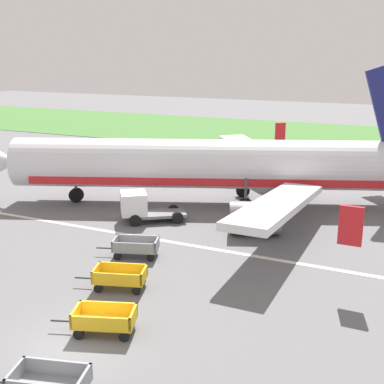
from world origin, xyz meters
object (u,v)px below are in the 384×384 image
at_px(baggage_cart_fourth_in_row, 120,277).
at_px(service_truck_beside_carts, 141,206).
at_px(baggage_cart_second_in_row, 49,384).
at_px(baggage_cart_far_end, 136,247).
at_px(baggage_cart_third_in_row, 104,320).
at_px(airplane, 225,165).

height_order(baggage_cart_fourth_in_row, service_truck_beside_carts, service_truck_beside_carts).
relative_size(baggage_cart_second_in_row, baggage_cart_far_end, 1.01).
xyz_separation_m(baggage_cart_second_in_row, baggage_cart_fourth_in_row, (-2.46, 8.10, 0.00)).
bearing_deg(baggage_cart_far_end, baggage_cart_fourth_in_row, -69.76).
height_order(baggage_cart_far_end, service_truck_beside_carts, service_truck_beside_carts).
xyz_separation_m(baggage_cart_third_in_row, baggage_cart_fourth_in_row, (-1.69, 3.79, 0.00)).
distance_m(airplane, service_truck_beside_carts, 7.59).
bearing_deg(airplane, service_truck_beside_carts, -119.83).
relative_size(baggage_cart_second_in_row, baggage_cart_fourth_in_row, 1.00).
distance_m(baggage_cart_far_end, service_truck_beside_carts, 6.34).
relative_size(baggage_cart_third_in_row, service_truck_beside_carts, 0.77).
relative_size(airplane, baggage_cart_third_in_row, 10.06).
xyz_separation_m(baggage_cart_far_end, service_truck_beside_carts, (-2.95, 5.60, 0.50)).
height_order(baggage_cart_fourth_in_row, baggage_cart_far_end, same).
bearing_deg(baggage_cart_fourth_in_row, service_truck_beside_carts, 114.81).
distance_m(baggage_cart_third_in_row, baggage_cart_far_end, 8.24).
bearing_deg(airplane, baggage_cart_fourth_in_row, -87.42).
xyz_separation_m(airplane, baggage_cart_second_in_row, (3.17, -23.91, -2.45)).
bearing_deg(baggage_cart_far_end, baggage_cart_second_in_row, -72.02).
distance_m(baggage_cart_second_in_row, baggage_cart_third_in_row, 4.38).
relative_size(baggage_cart_fourth_in_row, baggage_cart_far_end, 1.00).
bearing_deg(baggage_cart_second_in_row, baggage_cart_third_in_row, 100.09).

